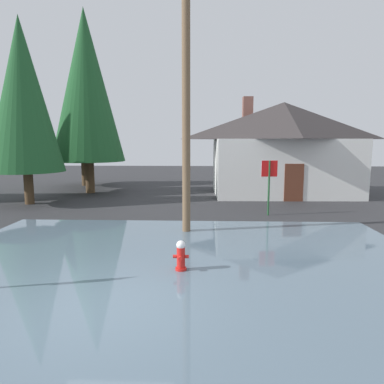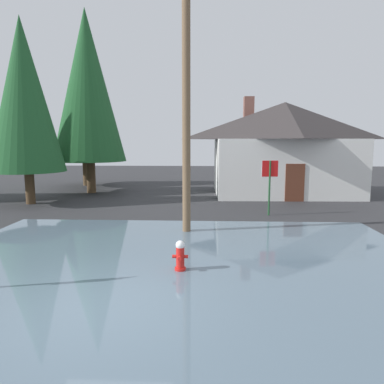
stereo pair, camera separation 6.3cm
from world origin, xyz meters
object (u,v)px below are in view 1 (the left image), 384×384
object	(u,v)px
house	(283,147)
pine_tree_tall_left	(23,95)
utility_pole	(186,83)
stop_sign_far	(269,176)
fire_hydrant	(181,256)
pine_tree_far_center	(86,86)
pine_tree_short_left	(82,99)

from	to	relation	value
house	pine_tree_tall_left	bearing A→B (deg)	-163.59
utility_pole	stop_sign_far	size ratio (longest dim) A/B	4.12
fire_hydrant	house	world-z (taller)	house
house	pine_tree_far_center	world-z (taller)	pine_tree_far_center
stop_sign_far	pine_tree_tall_left	distance (m)	12.47
stop_sign_far	pine_tree_short_left	bearing A→B (deg)	138.60
pine_tree_tall_left	pine_tree_far_center	xyz separation A→B (m)	(1.82, 4.04, 1.03)
utility_pole	pine_tree_tall_left	bearing A→B (deg)	147.32
pine_tree_short_left	pine_tree_tall_left	bearing A→B (deg)	-91.97
utility_pole	pine_tree_tall_left	distance (m)	9.87
pine_tree_far_center	pine_tree_tall_left	bearing A→B (deg)	-114.21
fire_hydrant	stop_sign_far	bearing A→B (deg)	64.10
stop_sign_far	pine_tree_tall_left	world-z (taller)	pine_tree_tall_left
fire_hydrant	stop_sign_far	world-z (taller)	stop_sign_far
pine_tree_tall_left	utility_pole	bearing A→B (deg)	-32.68
utility_pole	fire_hydrant	bearing A→B (deg)	-88.91
pine_tree_far_center	fire_hydrant	bearing A→B (deg)	-63.54
pine_tree_short_left	stop_sign_far	bearing A→B (deg)	-41.40
fire_hydrant	pine_tree_tall_left	size ratio (longest dim) A/B	0.08
fire_hydrant	pine_tree_short_left	world-z (taller)	pine_tree_short_left
fire_hydrant	utility_pole	distance (m)	6.05
stop_sign_far	pine_tree_far_center	xyz separation A→B (m)	(-9.86, 6.39, 4.73)
fire_hydrant	stop_sign_far	xyz separation A→B (m)	(3.30, 6.79, 1.32)
utility_pole	house	size ratio (longest dim) A/B	1.11
house	pine_tree_short_left	xyz separation A→B (m)	(-13.30, 3.71, 3.30)
utility_pole	stop_sign_far	xyz separation A→B (m)	(3.37, 2.97, -3.38)
utility_pole	pine_tree_tall_left	xyz separation A→B (m)	(-8.30, 5.33, 0.32)
utility_pole	house	distance (m)	10.93
pine_tree_short_left	utility_pole	bearing A→B (deg)	-58.34
pine_tree_far_center	house	bearing A→B (deg)	-0.22
fire_hydrant	pine_tree_tall_left	world-z (taller)	pine_tree_tall_left
pine_tree_tall_left	pine_tree_far_center	distance (m)	4.55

